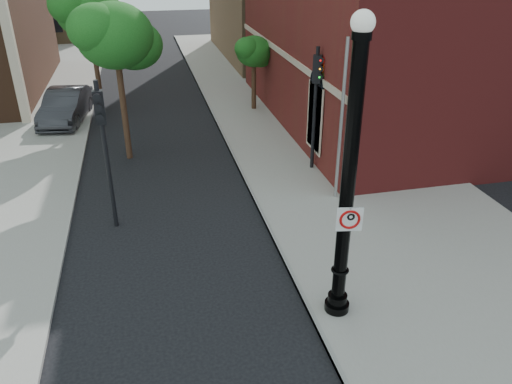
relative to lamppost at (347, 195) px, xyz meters
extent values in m
plane|color=black|center=(-2.68, -0.53, -3.22)|extent=(120.00, 120.00, 0.00)
cube|color=gray|center=(3.32, 9.47, -3.16)|extent=(8.00, 60.00, 0.12)
cube|color=gray|center=(-0.63, 9.47, -3.15)|extent=(0.10, 60.00, 0.14)
cube|color=black|center=(2.28, 8.47, -1.22)|extent=(0.08, 1.40, 2.40)
cube|color=beige|center=(2.29, 13.47, 0.28)|extent=(0.06, 16.00, 0.25)
cylinder|color=black|center=(0.00, 0.00, -3.06)|extent=(0.59, 0.59, 0.32)
cylinder|color=black|center=(0.00, 0.00, -2.80)|extent=(0.46, 0.46, 0.26)
cylinder|color=black|center=(0.00, 0.00, 0.15)|extent=(0.32, 0.32, 6.10)
torus|color=black|center=(0.00, 0.00, -1.95)|extent=(0.42, 0.42, 0.06)
cylinder|color=black|center=(0.00, 0.00, 3.29)|extent=(0.38, 0.38, 0.16)
sphere|color=silver|center=(0.00, 0.00, 3.52)|extent=(0.46, 0.46, 0.46)
cube|color=white|center=(0.03, -0.17, -0.51)|extent=(0.57, 0.12, 0.58)
cube|color=black|center=(0.03, -0.17, -0.25)|extent=(0.57, 0.11, 0.05)
cube|color=black|center=(0.03, -0.17, -0.78)|extent=(0.57, 0.11, 0.05)
cube|color=black|center=(-0.23, -0.13, -0.51)|extent=(0.05, 0.01, 0.58)
cube|color=black|center=(0.29, -0.22, -0.51)|extent=(0.05, 0.01, 0.58)
torus|color=#B60707|center=(0.03, -0.17, -0.51)|extent=(0.46, 0.14, 0.46)
cube|color=#B60707|center=(0.03, -0.17, -0.51)|extent=(0.32, 0.07, 0.33)
cube|color=black|center=(-0.02, -0.17, -0.51)|extent=(0.05, 0.02, 0.27)
torus|color=black|center=(0.06, -0.18, -0.45)|extent=(0.19, 0.09, 0.18)
cylinder|color=black|center=(0.03, -0.17, -0.25)|extent=(0.03, 0.02, 0.03)
imported|color=#29292D|center=(-7.77, 16.41, -2.42)|extent=(2.34, 5.03, 1.60)
cylinder|color=black|center=(-5.26, 5.45, -0.90)|extent=(0.14, 0.14, 4.63)
cube|color=black|center=(-5.26, 5.45, 0.64)|extent=(0.31, 0.29, 0.97)
sphere|color=#E50505|center=(-5.27, 5.30, 0.98)|extent=(0.17, 0.17, 0.17)
sphere|color=#FF8C00|center=(-5.27, 5.30, 0.69)|extent=(0.17, 0.17, 0.17)
sphere|color=#00E519|center=(-5.27, 5.30, 0.40)|extent=(0.17, 0.17, 0.17)
cylinder|color=black|center=(2.12, 8.13, -0.85)|extent=(0.14, 0.14, 4.74)
cube|color=black|center=(2.12, 8.13, 0.73)|extent=(0.38, 0.37, 0.99)
sphere|color=#E50505|center=(2.19, 7.99, 1.07)|extent=(0.18, 0.18, 0.18)
sphere|color=#FF8C00|center=(2.19, 7.99, 0.78)|extent=(0.18, 0.18, 0.18)
sphere|color=#00E519|center=(2.19, 7.99, 0.48)|extent=(0.18, 0.18, 0.18)
cylinder|color=#999999|center=(2.12, 5.58, -0.47)|extent=(0.11, 0.11, 5.49)
cylinder|color=#342015|center=(-4.82, 11.01, -0.93)|extent=(0.24, 0.24, 4.57)
ellipsoid|color=#155115|center=(-4.82, 11.01, 1.68)|extent=(2.87, 2.87, 2.44)
ellipsoid|color=#155115|center=(-4.17, 11.53, 1.22)|extent=(2.22, 2.22, 1.89)
ellipsoid|color=#155115|center=(-5.41, 10.62, 2.00)|extent=(2.09, 2.09, 1.78)
cylinder|color=#342015|center=(-6.10, 16.77, -0.83)|extent=(0.24, 0.24, 4.78)
ellipsoid|color=#155115|center=(-6.10, 16.77, 1.90)|extent=(3.00, 3.00, 2.55)
ellipsoid|color=#155115|center=(-5.42, 17.31, 1.43)|extent=(2.32, 2.32, 1.97)
ellipsoid|color=#155115|center=(-6.72, 16.36, 2.24)|extent=(2.18, 2.18, 1.86)
cylinder|color=#342015|center=(1.61, 16.09, -1.79)|extent=(0.24, 0.24, 2.86)
ellipsoid|color=#155115|center=(1.61, 16.09, -0.15)|extent=(1.80, 1.80, 1.53)
ellipsoid|color=#155115|center=(2.02, 16.42, -0.44)|extent=(1.39, 1.39, 1.18)
ellipsoid|color=#155115|center=(1.24, 15.85, 0.05)|extent=(1.31, 1.31, 1.11)
camera|label=1|loc=(-4.02, -8.76, 4.85)|focal=35.00mm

